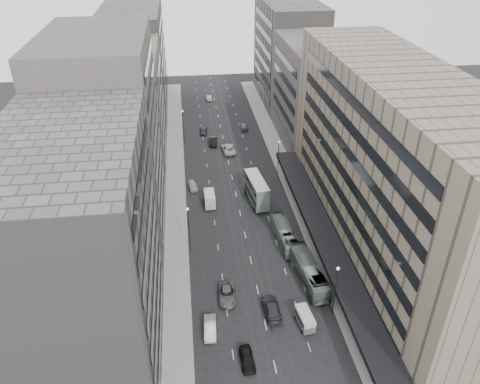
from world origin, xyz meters
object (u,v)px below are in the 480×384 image
bus_near (308,271)px  sedan_0 (247,359)px  bus_far (285,234)px  double_decker (256,190)px  sedan_1 (210,328)px  vw_microbus (305,318)px  sedan_2 (227,294)px  panel_van (210,199)px

bus_near → sedan_0: bus_near is taller
bus_far → sedan_0: 26.14m
double_decker → sedan_1: 33.77m
double_decker → sedan_0: 38.13m
vw_microbus → sedan_0: 10.13m
bus_near → vw_microbus: size_ratio=2.86×
bus_far → vw_microbus: 18.99m
bus_near → sedan_1: 17.80m
bus_near → double_decker: 23.72m
double_decker → sedan_2: double_decker is taller
sedan_0 → panel_van: bearing=91.1°
double_decker → sedan_2: 27.10m
sedan_1 → sedan_2: 6.73m
bus_far → panel_van: (-11.91, 13.07, 0.00)m
sedan_0 → sedan_2: 11.81m
sedan_0 → sedan_1: size_ratio=0.93×
bus_far → panel_van: size_ratio=2.48×
panel_van → double_decker: bearing=0.6°
bus_far → vw_microbus: bus_far is taller
bus_far → double_decker: 13.58m
panel_van → sedan_2: (0.74, -25.55, -0.79)m
vw_microbus → sedan_0: (-8.64, -5.26, -0.50)m
sedan_1 → bus_far: bearing=56.1°
panel_van → sedan_0: 37.35m
vw_microbus → sedan_0: vw_microbus is taller
vw_microbus → panel_van: panel_van is taller
sedan_1 → vw_microbus: bearing=1.5°
bus_near → panel_van: bus_near is taller
vw_microbus → sedan_2: 11.93m
sedan_2 → vw_microbus: bearing=-30.1°
bus_near → double_decker: bearing=-84.9°
vw_microbus → panel_van: (-10.75, 32.02, 0.30)m
vw_microbus → sedan_1: vw_microbus is taller
double_decker → bus_near: bearing=-86.3°
double_decker → vw_microbus: double_decker is taller
vw_microbus → sedan_2: size_ratio=0.81×
double_decker → sedan_2: size_ratio=1.83×
bus_near → vw_microbus: 9.30m
bus_far → double_decker: (-2.82, 13.22, 1.23)m
vw_microbus → bus_far: bearing=79.6°
sedan_1 → sedan_2: sedan_1 is taller
double_decker → sedan_1: (-11.23, -31.79, -1.99)m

